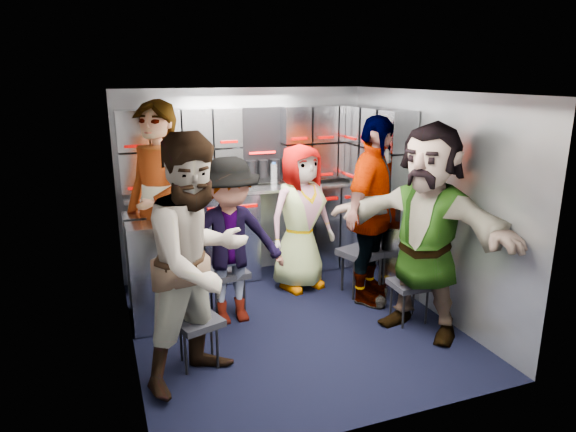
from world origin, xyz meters
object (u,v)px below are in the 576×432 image
object	(u,v)px
jump_seat_mid_right	(362,255)
jump_seat_near_right	(410,286)
jump_seat_near_left	(198,324)
attendant_arc_a	(199,262)
jump_seat_mid_left	(227,275)
attendant_standing	(160,212)
attendant_arc_c	(301,218)
attendant_arc_d	(372,212)
attendant_arc_e	(426,231)
attendant_arc_b	(230,242)
jump_seat_center	(294,247)

from	to	relation	value
jump_seat_mid_right	jump_seat_near_right	xyz separation A→B (m)	(0.11, -0.73, -0.08)
jump_seat_near_left	attendant_arc_a	world-z (taller)	attendant_arc_a
jump_seat_near_left	jump_seat_mid_left	distance (m)	0.95
jump_seat_near_left	attendant_standing	xyz separation A→B (m)	(-0.12, 1.02, 0.66)
attendant_arc_a	attendant_arc_c	world-z (taller)	attendant_arc_a
jump_seat_near_right	attendant_arc_d	world-z (taller)	attendant_arc_d
attendant_standing	attendant_arc_e	bearing A→B (deg)	21.38
jump_seat_mid_left	attendant_standing	size ratio (longest dim) A/B	0.21
attendant_arc_d	attendant_arc_e	distance (m)	0.74
attendant_arc_e	attendant_arc_b	bearing A→B (deg)	-145.71
jump_seat_center	attendant_arc_c	world-z (taller)	attendant_arc_c
jump_seat_near_left	jump_seat_mid_left	bearing A→B (deg)	62.16
jump_seat_near_right	attendant_arc_b	xyz separation A→B (m)	(-1.54, 0.60, 0.42)
jump_seat_mid_right	attendant_arc_d	world-z (taller)	attendant_arc_d
jump_seat_near_right	attendant_standing	distance (m)	2.40
attendant_standing	jump_seat_near_right	bearing A→B (deg)	25.31
jump_seat_near_left	attendant_standing	distance (m)	1.22
jump_seat_center	attendant_arc_a	world-z (taller)	attendant_arc_a
jump_seat_near_left	attendant_standing	bearing A→B (deg)	96.80
jump_seat_mid_right	jump_seat_near_right	world-z (taller)	jump_seat_mid_right
jump_seat_mid_left	attendant_arc_d	distance (m)	1.55
jump_seat_near_left	attendant_arc_d	distance (m)	2.05
jump_seat_near_right	jump_seat_mid_right	bearing A→B (deg)	98.70
jump_seat_mid_left	attendant_arc_a	distance (m)	1.24
jump_seat_center	jump_seat_mid_right	distance (m)	0.78
jump_seat_mid_left	attendant_arc_b	bearing A→B (deg)	-90.00
attendant_arc_c	attendant_arc_d	xyz separation A→B (m)	(0.53, -0.57, 0.16)
attendant_arc_c	attendant_arc_d	distance (m)	0.80
attendant_arc_c	attendant_standing	bearing A→B (deg)	173.03
jump_seat_near_left	attendant_arc_b	distance (m)	0.90
jump_seat_near_left	attendant_standing	size ratio (longest dim) A/B	0.21
attendant_arc_b	attendant_standing	bearing A→B (deg)	146.58
jump_seat_mid_right	attendant_arc_a	xyz separation A→B (m)	(-1.87, -0.96, 0.51)
attendant_arc_b	jump_seat_mid_right	bearing A→B (deg)	4.30
jump_seat_near_left	attendant_arc_d	xyz separation A→B (m)	(1.87, 0.60, 0.59)
attendant_arc_b	jump_seat_mid_left	bearing A→B (deg)	89.27
jump_seat_near_left	attendant_arc_a	size ratio (longest dim) A/B	0.22
jump_seat_near_right	attendant_arc_b	size ratio (longest dim) A/B	0.26
jump_seat_center	attendant_standing	bearing A→B (deg)	-167.01
attendant_arc_a	jump_seat_near_left	bearing A→B (deg)	59.81
jump_seat_mid_left	jump_seat_center	bearing A→B (deg)	30.11
attendant_arc_a	attendant_arc_d	xyz separation A→B (m)	(1.87, 0.78, 0.00)
jump_seat_center	attendant_arc_a	xyz separation A→B (m)	(-1.34, -1.54, 0.55)
jump_seat_near_left	attendant_arc_e	xyz separation A→B (m)	(1.98, -0.12, 0.59)
attendant_arc_c	attendant_arc_e	world-z (taller)	attendant_arc_e
jump_seat_mid_left	jump_seat_near_right	bearing A→B (deg)	-26.97
jump_seat_center	jump_seat_near_right	distance (m)	1.45
attendant_standing	attendant_arc_d	bearing A→B (deg)	38.12
attendant_standing	attendant_arc_c	distance (m)	1.49
attendant_arc_e	jump_seat_mid_right	bearing A→B (deg)	158.25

